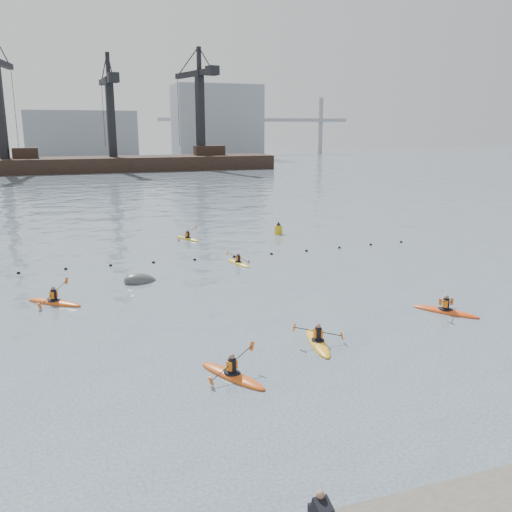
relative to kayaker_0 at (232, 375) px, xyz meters
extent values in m
plane|color=#3C4A57|center=(4.98, -3.15, -0.11)|extent=(400.00, 400.00, 0.00)
cube|color=black|center=(-0.52, -8.95, 0.67)|extent=(0.38, 0.60, 0.67)
cube|color=black|center=(-0.52, -8.73, 0.51)|extent=(0.34, 0.40, 0.24)
sphere|color=#8C6651|center=(-0.52, -8.85, 1.05)|extent=(0.21, 0.21, 0.21)
sphere|color=black|center=(-9.02, 19.52, -0.08)|extent=(0.24, 0.24, 0.24)
sphere|color=black|center=(-6.02, 19.60, -0.08)|extent=(0.24, 0.24, 0.24)
sphere|color=black|center=(-3.02, 19.57, -0.08)|extent=(0.24, 0.24, 0.24)
sphere|color=black|center=(-0.02, 19.44, -0.08)|extent=(0.24, 0.24, 0.24)
sphere|color=black|center=(2.98, 19.27, -0.08)|extent=(0.24, 0.24, 0.24)
sphere|color=black|center=(5.98, 19.14, -0.08)|extent=(0.24, 0.24, 0.24)
sphere|color=black|center=(8.98, 19.11, -0.08)|extent=(0.24, 0.24, 0.24)
sphere|color=black|center=(11.98, 19.20, -0.08)|extent=(0.24, 0.24, 0.24)
sphere|color=black|center=(14.98, 19.36, -0.08)|extent=(0.24, 0.24, 0.24)
sphere|color=black|center=(17.98, 19.52, -0.08)|extent=(0.24, 0.24, 0.24)
sphere|color=black|center=(20.98, 19.60, -0.08)|extent=(0.24, 0.24, 0.24)
cube|color=black|center=(4.98, 106.85, 0.74)|extent=(72.00, 12.00, 4.50)
cube|color=black|center=(-13.02, 106.85, 4.09)|extent=(5.00, 3.00, 2.20)
cube|color=black|center=(26.98, 106.85, 4.09)|extent=(7.00, 3.00, 2.20)
cube|color=black|center=(-17.02, 106.85, 12.99)|extent=(1.85, 1.85, 20.00)
cube|color=black|center=(4.98, 106.85, 11.49)|extent=(1.73, 1.73, 17.00)
cube|color=black|center=(4.78, 109.10, 19.39)|extent=(2.50, 15.05, 1.20)
cube|color=black|center=(5.44, 101.62, 19.39)|extent=(2.42, 2.78, 2.00)
cube|color=black|center=(4.98, 106.85, 22.49)|extent=(0.87, 0.87, 5.00)
cube|color=black|center=(24.98, 106.85, 12.49)|extent=(1.96, 1.96, 19.00)
cube|color=black|center=(24.32, 109.32, 21.39)|extent=(5.56, 16.73, 1.20)
cube|color=black|center=(26.52, 101.11, 21.39)|extent=(2.80, 3.08, 2.00)
cube|color=black|center=(24.98, 106.85, 24.49)|extent=(0.98, 0.98, 5.00)
cube|color=gray|center=(-0.02, 146.85, 6.89)|extent=(30.00, 14.00, 14.00)
cube|color=gray|center=(39.98, 146.85, 10.89)|extent=(26.00, 14.00, 22.00)
cube|color=gray|center=(59.98, 166.85, 11.89)|extent=(70.00, 2.00, 1.20)
cylinder|color=gray|center=(34.98, 166.85, 9.89)|extent=(1.60, 1.60, 20.00)
cylinder|color=gray|center=(84.98, 166.85, 9.89)|extent=(1.60, 1.60, 20.00)
ellipsoid|color=#CB4C13|center=(0.00, 0.00, -0.06)|extent=(2.23, 3.44, 0.35)
cylinder|color=black|center=(0.00, 0.00, 0.08)|extent=(0.88, 0.88, 0.07)
cylinder|color=black|center=(0.00, 0.00, 0.39)|extent=(0.33, 0.33, 0.57)
cube|color=orange|center=(0.00, 0.00, 0.41)|extent=(0.46, 0.39, 0.37)
sphere|color=#8C6651|center=(0.00, 0.00, 0.77)|extent=(0.23, 0.23, 0.23)
cylinder|color=black|center=(0.00, 0.00, 0.49)|extent=(2.06, 1.09, 0.81)
cube|color=#D85914|center=(-0.99, -0.51, 0.14)|extent=(0.22, 0.21, 0.37)
cube|color=#D85914|center=(0.99, 0.51, 0.85)|extent=(0.22, 0.21, 0.37)
ellipsoid|color=#F1A61C|center=(4.63, 1.91, -0.06)|extent=(1.37, 3.54, 0.35)
cylinder|color=black|center=(4.63, 1.91, 0.08)|extent=(0.77, 0.77, 0.07)
cylinder|color=black|center=(4.63, 1.91, 0.38)|extent=(0.33, 0.33, 0.56)
cube|color=orange|center=(4.63, 1.91, 0.40)|extent=(0.43, 0.31, 0.37)
sphere|color=#8C6651|center=(4.63, 1.91, 0.76)|extent=(0.23, 0.23, 0.23)
cylinder|color=black|center=(4.63, 1.91, 0.49)|extent=(2.29, 0.50, 0.59)
cube|color=#D85914|center=(3.55, 2.13, 0.75)|extent=(0.17, 0.18, 0.37)
cube|color=#D85914|center=(5.72, 1.69, 0.23)|extent=(0.17, 0.18, 0.37)
ellipsoid|color=#C04C12|center=(-6.69, 12.01, -0.06)|extent=(3.20, 2.82, 0.36)
cylinder|color=black|center=(-6.69, 12.01, 0.08)|extent=(0.94, 0.94, 0.07)
cylinder|color=black|center=(-6.69, 12.01, 0.39)|extent=(0.33, 0.33, 0.58)
cube|color=orange|center=(-6.69, 12.01, 0.42)|extent=(0.44, 0.46, 0.38)
sphere|color=#8C6651|center=(-6.69, 12.01, 0.78)|extent=(0.23, 0.23, 0.23)
cylinder|color=black|center=(-6.69, 12.01, 0.50)|extent=(1.50, 1.80, 0.89)
cube|color=#D85914|center=(-7.41, 11.14, 0.11)|extent=(0.24, 0.24, 0.37)
cube|color=#D85914|center=(-5.96, 12.89, 0.90)|extent=(0.24, 0.24, 0.37)
ellipsoid|color=yellow|center=(5.69, 17.16, -0.07)|extent=(1.21, 2.88, 0.28)
cylinder|color=black|center=(5.69, 17.16, 0.04)|extent=(0.64, 0.64, 0.05)
cylinder|color=black|center=(5.69, 17.16, 0.29)|extent=(0.26, 0.26, 0.46)
cube|color=orange|center=(5.69, 17.16, 0.31)|extent=(0.35, 0.26, 0.30)
sphere|color=#8C6651|center=(5.69, 17.16, 0.60)|extent=(0.19, 0.19, 0.19)
cylinder|color=black|center=(5.69, 17.16, 0.38)|extent=(1.68, 0.43, 0.95)
cube|color=#D85914|center=(4.81, 16.95, 0.81)|extent=(0.21, 0.16, 0.28)
cube|color=#D85914|center=(6.56, 17.37, -0.05)|extent=(0.21, 0.16, 0.28)
ellipsoid|color=#DC4614|center=(12.87, 3.52, -0.06)|extent=(2.61, 3.25, 0.35)
cylinder|color=black|center=(12.87, 3.52, 0.08)|extent=(0.92, 0.92, 0.07)
cylinder|color=black|center=(12.87, 3.52, 0.39)|extent=(0.33, 0.33, 0.57)
cube|color=orange|center=(12.87, 3.52, 0.41)|extent=(0.46, 0.43, 0.37)
sphere|color=#8C6651|center=(12.87, 3.52, 0.77)|extent=(0.23, 0.23, 0.23)
cylinder|color=black|center=(12.87, 3.52, 0.49)|extent=(1.91, 1.39, 0.68)
cube|color=#D85914|center=(13.78, 4.17, 0.20)|extent=(0.21, 0.21, 0.37)
cube|color=#D85914|center=(11.96, 2.87, 0.79)|extent=(0.21, 0.21, 0.37)
ellipsoid|color=gold|center=(4.15, 26.93, -0.07)|extent=(1.87, 3.09, 0.31)
cylinder|color=black|center=(4.15, 26.93, 0.06)|extent=(0.78, 0.78, 0.06)
cylinder|color=black|center=(4.15, 26.93, 0.33)|extent=(0.29, 0.29, 0.51)
cube|color=orange|center=(4.15, 26.93, 0.35)|extent=(0.41, 0.34, 0.33)
sphere|color=#8C6651|center=(4.15, 26.93, 0.67)|extent=(0.20, 0.20, 0.20)
cylinder|color=black|center=(4.15, 26.93, 0.43)|extent=(1.77, 0.84, 0.99)
cube|color=#D85914|center=(3.24, 26.51, -0.02)|extent=(0.23, 0.20, 0.32)
cube|color=#D85914|center=(5.05, 27.35, 0.87)|extent=(0.23, 0.20, 0.32)
ellipsoid|color=#434648|center=(-1.57, 14.81, -0.11)|extent=(2.55, 1.73, 1.51)
cylinder|color=gold|center=(12.53, 26.57, 0.20)|extent=(0.72, 0.72, 0.93)
cone|color=black|center=(12.53, 26.57, 0.87)|extent=(0.45, 0.45, 0.36)
camera|label=1|loc=(-5.61, -18.77, 9.46)|focal=38.00mm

